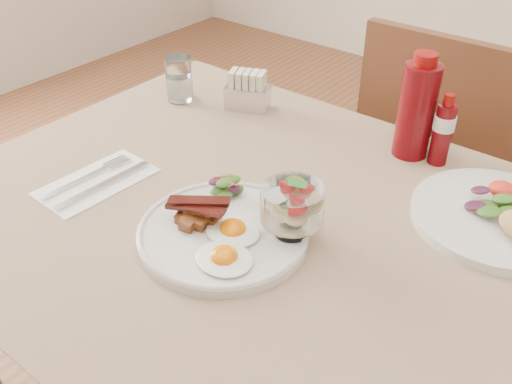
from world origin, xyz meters
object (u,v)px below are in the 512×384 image
Objects in this scene: table at (303,276)px; main_plate at (223,233)px; second_plate at (508,219)px; ketchup_bottle at (417,109)px; hot_sauce_bottle at (443,131)px; sugar_caddy at (248,93)px; chair_far at (445,178)px; water_glass at (179,82)px; fruit_cup at (292,204)px.

table is 0.17m from main_plate.
table is at bearing -138.25° from second_plate.
ketchup_bottle reaches higher than hot_sauce_bottle.
sugar_caddy reaches higher than main_plate.
hot_sauce_bottle is (0.17, 0.44, 0.06)m from main_plate.
second_plate is 0.28m from ketchup_bottle.
chair_far is 6.41× the size of hot_sauce_bottle.
water_glass is (-0.54, -0.11, -0.05)m from ketchup_bottle.
hot_sauce_bottle reaches higher than water_glass.
fruit_cup is 0.48m from sugar_caddy.
ketchup_bottle is at bearing 85.98° from fruit_cup.
table is 0.16m from fruit_cup.
chair_far reaches higher than fruit_cup.
fruit_cup reaches higher than water_glass.
water_glass is at bearing -168.45° from ketchup_bottle.
hot_sauce_bottle is 0.44m from sugar_caddy.
water_glass is at bearing -140.86° from chair_far.
ketchup_bottle is (0.12, 0.44, 0.09)m from main_plate.
second_plate is (0.35, 0.31, 0.01)m from main_plate.
sugar_caddy is (-0.37, -0.36, 0.27)m from chair_far.
ketchup_bottle reaches higher than second_plate.
second_plate is (0.25, 0.22, 0.11)m from table.
main_plate is 0.47m from sugar_caddy.
hot_sauce_bottle is 1.39× the size of water_glass.
sugar_caddy is (-0.44, -0.05, -0.03)m from hot_sauce_bottle.
ketchup_bottle is 2.01× the size of water_glass.
second_plate is at bearing -1.25° from water_glass.
second_plate is 0.22m from hot_sauce_bottle.
sugar_caddy is 0.17m from water_glass.
chair_far is 8.91× the size of water_glass.
sugar_caddy is (-0.27, 0.39, 0.03)m from main_plate.
ketchup_bottle is 0.55m from water_glass.
fruit_cup is 0.36m from second_plate.
ketchup_bottle reaches higher than chair_far.
water_glass is (-0.51, 0.26, -0.03)m from fruit_cup.
second_plate is 0.77m from water_glass.
chair_far is at bearing 39.14° from water_glass.
fruit_cup is at bearing -94.02° from ketchup_bottle.
chair_far is (0.00, 0.66, -0.14)m from table.
ketchup_bottle is at bearing -178.16° from hot_sauce_bottle.
fruit_cup reaches higher than table.
ketchup_bottle reaches higher than table.
hot_sauce_bottle is 1.30× the size of sugar_caddy.
chair_far is 3.32× the size of main_plate.
fruit_cup is 0.48× the size of ketchup_bottle.
hot_sauce_bottle is at bearing 68.29° from main_plate.
second_plate is at bearing -28.24° from ketchup_bottle.
fruit_cup is at bearing 34.51° from main_plate.
chair_far is 0.56m from second_plate.
water_glass is (-0.15, -0.06, 0.01)m from sugar_caddy.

